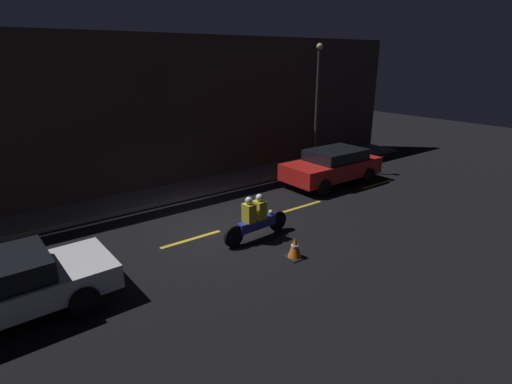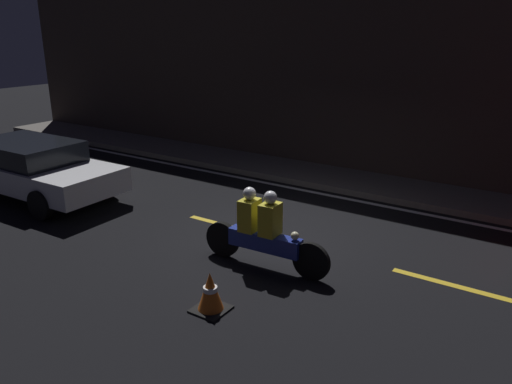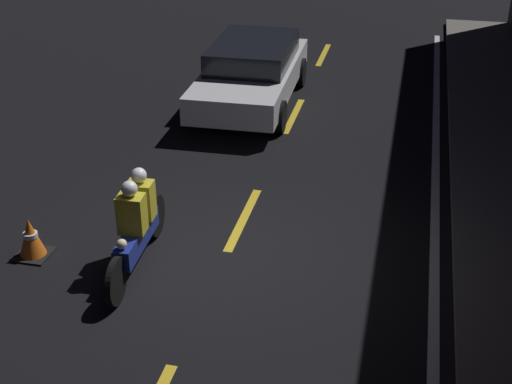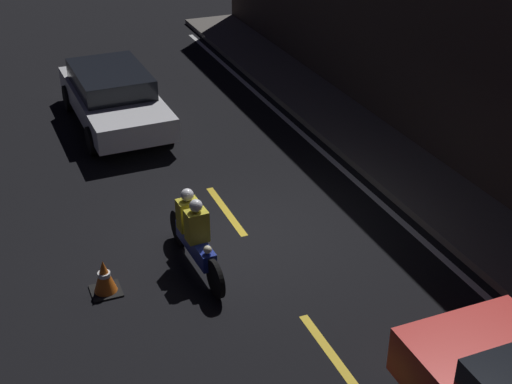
# 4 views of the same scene
# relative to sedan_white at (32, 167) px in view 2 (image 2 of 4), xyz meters

# --- Properties ---
(ground_plane) EXTENTS (56.00, 56.00, 0.00)m
(ground_plane) POSITION_rel_sedan_white_xyz_m (6.07, 1.05, -0.74)
(ground_plane) COLOR black
(raised_curb) EXTENTS (28.00, 1.79, 0.15)m
(raised_curb) POSITION_rel_sedan_white_xyz_m (6.07, 5.16, -0.66)
(raised_curb) COLOR #605B56
(raised_curb) RESTS_ON ground
(building_front) EXTENTS (28.00, 0.30, 6.07)m
(building_front) POSITION_rel_sedan_white_xyz_m (6.07, 6.20, 2.30)
(building_front) COLOR #382D28
(building_front) RESTS_ON ground
(lane_dash_b) EXTENTS (2.00, 0.14, 0.01)m
(lane_dash_b) POSITION_rel_sedan_white_xyz_m (0.57, 1.05, -0.73)
(lane_dash_b) COLOR gold
(lane_dash_b) RESTS_ON ground
(lane_dash_c) EXTENTS (2.00, 0.14, 0.01)m
(lane_dash_c) POSITION_rel_sedan_white_xyz_m (5.07, 1.05, -0.73)
(lane_dash_c) COLOR gold
(lane_dash_c) RESTS_ON ground
(lane_dash_d) EXTENTS (2.00, 0.14, 0.01)m
(lane_dash_d) POSITION_rel_sedan_white_xyz_m (9.57, 1.05, -0.73)
(lane_dash_d) COLOR gold
(lane_dash_d) RESTS_ON ground
(lane_solid_kerb) EXTENTS (25.20, 0.14, 0.01)m
(lane_solid_kerb) POSITION_rel_sedan_white_xyz_m (6.07, 4.02, -0.73)
(lane_solid_kerb) COLOR silver
(lane_solid_kerb) RESTS_ON ground
(sedan_white) EXTENTS (4.64, 2.06, 1.35)m
(sedan_white) POSITION_rel_sedan_white_xyz_m (0.00, 0.00, 0.00)
(sedan_white) COLOR silver
(sedan_white) RESTS_ON ground
(motorcycle) EXTENTS (2.38, 0.40, 1.39)m
(motorcycle) POSITION_rel_sedan_white_xyz_m (6.63, -0.08, -0.09)
(motorcycle) COLOR black
(motorcycle) RESTS_ON ground
(traffic_cone_near) EXTENTS (0.49, 0.49, 0.61)m
(traffic_cone_near) POSITION_rel_sedan_white_xyz_m (6.78, -1.67, -0.44)
(traffic_cone_near) COLOR black
(traffic_cone_near) RESTS_ON ground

